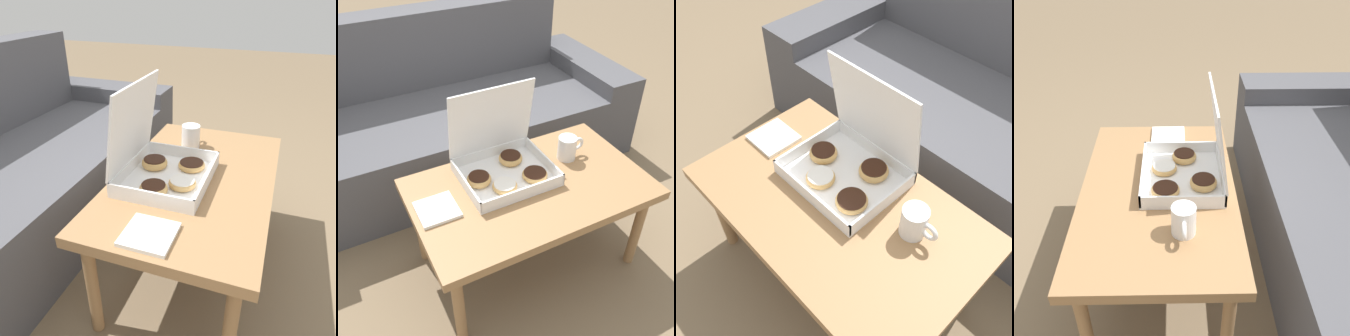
# 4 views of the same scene
# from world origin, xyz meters

# --- Properties ---
(ground_plane) EXTENTS (12.00, 12.00, 0.00)m
(ground_plane) POSITION_xyz_m (0.00, 0.00, 0.00)
(ground_plane) COLOR #756047
(couch) EXTENTS (2.08, 0.86, 0.86)m
(couch) POSITION_xyz_m (0.00, 0.83, 0.29)
(couch) COLOR #4C4C51
(couch) RESTS_ON ground_plane
(coffee_table) EXTENTS (0.98, 0.59, 0.46)m
(coffee_table) POSITION_xyz_m (0.00, -0.10, 0.41)
(coffee_table) COLOR #997047
(coffee_table) RESTS_ON ground_plane
(pastry_box) EXTENTS (0.38, 0.32, 0.37)m
(pastry_box) POSITION_xyz_m (-0.06, 0.02, 0.53)
(pastry_box) COLOR white
(pastry_box) RESTS_ON coffee_table
(coffee_mug) EXTENTS (0.13, 0.08, 0.11)m
(coffee_mug) POSITION_xyz_m (0.24, -0.01, 0.52)
(coffee_mug) COLOR white
(coffee_mug) RESTS_ON coffee_table
(napkin_stack) EXTENTS (0.15, 0.15, 0.01)m
(napkin_stack) POSITION_xyz_m (-0.39, -0.07, 0.47)
(napkin_stack) COLOR white
(napkin_stack) RESTS_ON coffee_table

